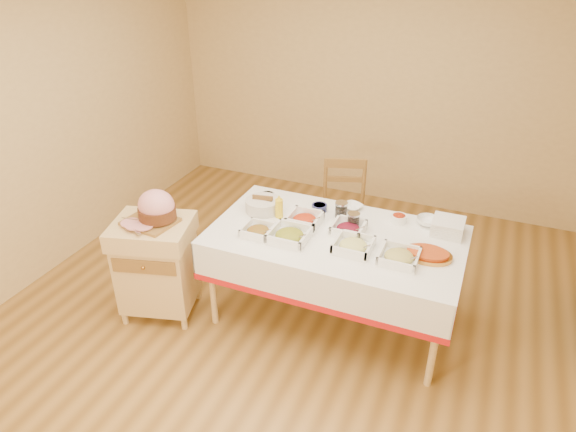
# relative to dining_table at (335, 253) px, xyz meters

# --- Properties ---
(room_shell) EXTENTS (5.00, 5.00, 5.00)m
(room_shell) POSITION_rel_dining_table_xyz_m (-0.30, -0.30, 0.70)
(room_shell) COLOR olive
(room_shell) RESTS_ON ground
(dining_table) EXTENTS (1.82, 1.02, 0.76)m
(dining_table) POSITION_rel_dining_table_xyz_m (0.00, 0.00, 0.00)
(dining_table) COLOR #E4C17D
(dining_table) RESTS_ON ground
(butcher_cart) EXTENTS (0.68, 0.61, 0.81)m
(butcher_cart) POSITION_rel_dining_table_xyz_m (-1.28, -0.46, -0.14)
(butcher_cart) COLOR #E4C17D
(butcher_cart) RESTS_ON ground
(dining_chair) EXTENTS (0.51, 0.50, 0.91)m
(dining_chair) POSITION_rel_dining_table_xyz_m (-0.21, 0.91, -0.13)
(dining_chair) COLOR olive
(dining_chair) RESTS_ON ground
(ham_on_board) EXTENTS (0.39, 0.37, 0.26)m
(ham_on_board) POSITION_rel_dining_table_xyz_m (-1.24, -0.43, 0.32)
(ham_on_board) COLOR olive
(ham_on_board) RESTS_ON butcher_cart
(serving_dish_a) EXTENTS (0.22, 0.21, 0.09)m
(serving_dish_a) POSITION_rel_dining_table_xyz_m (-0.52, -0.22, 0.19)
(serving_dish_a) COLOR white
(serving_dish_a) RESTS_ON dining_table
(serving_dish_b) EXTENTS (0.27, 0.27, 0.11)m
(serving_dish_b) POSITION_rel_dining_table_xyz_m (-0.28, -0.20, 0.20)
(serving_dish_b) COLOR white
(serving_dish_b) RESTS_ON dining_table
(serving_dish_c) EXTENTS (0.26, 0.26, 0.10)m
(serving_dish_c) POSITION_rel_dining_table_xyz_m (0.17, -0.15, 0.20)
(serving_dish_c) COLOR white
(serving_dish_c) RESTS_ON dining_table
(serving_dish_d) EXTENTS (0.26, 0.26, 0.10)m
(serving_dish_d) POSITION_rel_dining_table_xyz_m (0.49, -0.16, 0.19)
(serving_dish_d) COLOR white
(serving_dish_d) RESTS_ON dining_table
(serving_dish_e) EXTENTS (0.25, 0.24, 0.11)m
(serving_dish_e) POSITION_rel_dining_table_xyz_m (-0.27, 0.06, 0.20)
(serving_dish_e) COLOR white
(serving_dish_e) RESTS_ON dining_table
(serving_dish_f) EXTENTS (0.24, 0.23, 0.11)m
(serving_dish_f) POSITION_rel_dining_table_xyz_m (0.07, 0.06, 0.20)
(serving_dish_f) COLOR white
(serving_dish_f) RESTS_ON dining_table
(small_bowl_left) EXTENTS (0.13, 0.13, 0.06)m
(small_bowl_left) POSITION_rel_dining_table_xyz_m (-0.69, 0.30, 0.19)
(small_bowl_left) COLOR white
(small_bowl_left) RESTS_ON dining_table
(small_bowl_mid) EXTENTS (0.12, 0.12, 0.05)m
(small_bowl_mid) POSITION_rel_dining_table_xyz_m (-0.24, 0.29, 0.19)
(small_bowl_mid) COLOR navy
(small_bowl_mid) RESTS_ON dining_table
(small_bowl_right) EXTENTS (0.12, 0.12, 0.06)m
(small_bowl_right) POSITION_rel_dining_table_xyz_m (0.38, 0.35, 0.19)
(small_bowl_right) COLOR white
(small_bowl_right) RESTS_ON dining_table
(bowl_white_imported) EXTENTS (0.20, 0.20, 0.04)m
(bowl_white_imported) POSITION_rel_dining_table_xyz_m (-0.00, 0.42, 0.18)
(bowl_white_imported) COLOR white
(bowl_white_imported) RESTS_ON dining_table
(bowl_small_imported) EXTENTS (0.17, 0.17, 0.05)m
(bowl_small_imported) POSITION_rel_dining_table_xyz_m (0.59, 0.40, 0.19)
(bowl_small_imported) COLOR white
(bowl_small_imported) RESTS_ON dining_table
(preserve_jar_left) EXTENTS (0.10, 0.10, 0.12)m
(preserve_jar_left) POSITION_rel_dining_table_xyz_m (-0.05, 0.26, 0.22)
(preserve_jar_left) COLOR silver
(preserve_jar_left) RESTS_ON dining_table
(preserve_jar_right) EXTENTS (0.09, 0.09, 0.12)m
(preserve_jar_right) POSITION_rel_dining_table_xyz_m (0.08, 0.14, 0.21)
(preserve_jar_right) COLOR silver
(preserve_jar_right) RESTS_ON dining_table
(mustard_bottle) EXTENTS (0.06, 0.06, 0.19)m
(mustard_bottle) POSITION_rel_dining_table_xyz_m (-0.49, 0.08, 0.24)
(mustard_bottle) COLOR yellow
(mustard_bottle) RESTS_ON dining_table
(bread_basket) EXTENTS (0.27, 0.27, 0.12)m
(bread_basket) POSITION_rel_dining_table_xyz_m (-0.64, 0.12, 0.21)
(bread_basket) COLOR beige
(bread_basket) RESTS_ON dining_table
(plate_stack) EXTENTS (0.22, 0.22, 0.11)m
(plate_stack) POSITION_rel_dining_table_xyz_m (0.74, 0.33, 0.22)
(plate_stack) COLOR white
(plate_stack) RESTS_ON dining_table
(brass_platter) EXTENTS (0.33, 0.24, 0.04)m
(brass_platter) POSITION_rel_dining_table_xyz_m (0.66, -0.04, 0.18)
(brass_platter) COLOR #B47C32
(brass_platter) RESTS_ON dining_table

